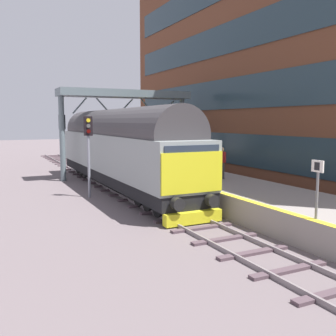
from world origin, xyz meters
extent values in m
plane|color=#64585B|center=(0.00, 0.00, 0.00)|extent=(140.00, 140.00, 0.00)
cube|color=slate|center=(-0.72, 0.00, 0.07)|extent=(0.07, 60.00, 0.15)
cube|color=slate|center=(0.72, 0.00, 0.07)|extent=(0.07, 60.00, 0.15)
cube|color=#4D3C43|center=(0.00, -9.75, 0.04)|extent=(2.50, 0.26, 0.09)
cube|color=#4D3C43|center=(0.00, -8.25, 0.04)|extent=(2.50, 0.26, 0.09)
cube|color=#4D3C43|center=(0.00, -6.75, 0.04)|extent=(2.50, 0.26, 0.09)
cube|color=#4D3C43|center=(0.00, -5.25, 0.04)|extent=(2.50, 0.26, 0.09)
cube|color=#4D3C43|center=(0.00, -3.75, 0.04)|extent=(2.50, 0.26, 0.09)
cube|color=#4D3C43|center=(0.00, -2.25, 0.04)|extent=(2.50, 0.26, 0.09)
cube|color=#4D3C43|center=(0.00, -0.75, 0.04)|extent=(2.50, 0.26, 0.09)
cube|color=#4D3C43|center=(0.00, 0.75, 0.04)|extent=(2.50, 0.26, 0.09)
cube|color=#4D3C43|center=(0.00, 2.25, 0.04)|extent=(2.50, 0.26, 0.09)
cube|color=#4D3C43|center=(0.00, 3.75, 0.04)|extent=(2.50, 0.26, 0.09)
cube|color=#4D3C43|center=(0.00, 5.25, 0.04)|extent=(2.50, 0.26, 0.09)
cube|color=#4D3C43|center=(0.00, 6.75, 0.04)|extent=(2.50, 0.26, 0.09)
cube|color=#4D3C43|center=(0.00, 8.25, 0.04)|extent=(2.50, 0.26, 0.09)
cube|color=#4D3C43|center=(0.00, 9.75, 0.04)|extent=(2.50, 0.26, 0.09)
cube|color=#4D3C43|center=(0.00, 11.25, 0.04)|extent=(2.50, 0.26, 0.09)
cube|color=#4D3C43|center=(0.00, 12.75, 0.04)|extent=(2.50, 0.26, 0.09)
cube|color=#4D3C43|center=(0.00, 14.25, 0.04)|extent=(2.50, 0.26, 0.09)
cube|color=#4D3C43|center=(0.00, 15.75, 0.04)|extent=(2.50, 0.26, 0.09)
cube|color=#4D3C43|center=(0.00, 17.25, 0.04)|extent=(2.50, 0.26, 0.09)
cube|color=#4D3C43|center=(0.00, 18.75, 0.04)|extent=(2.50, 0.26, 0.09)
cube|color=#4D3C43|center=(0.00, 20.25, 0.04)|extent=(2.50, 0.26, 0.09)
cube|color=#4D3C43|center=(0.00, 21.75, 0.04)|extent=(2.50, 0.26, 0.09)
cube|color=#4D3C43|center=(0.00, 23.25, 0.04)|extent=(2.50, 0.26, 0.09)
cube|color=#4D3C43|center=(0.00, 24.75, 0.04)|extent=(2.50, 0.26, 0.09)
cube|color=#4D3C43|center=(0.00, 26.25, 0.04)|extent=(2.50, 0.26, 0.09)
cube|color=#4D3C43|center=(0.00, 27.75, 0.04)|extent=(2.50, 0.26, 0.09)
cube|color=#4D3C43|center=(0.00, 29.25, 0.04)|extent=(2.50, 0.26, 0.09)
cube|color=gray|center=(3.60, 0.00, 0.50)|extent=(4.00, 44.00, 1.00)
cube|color=yellow|center=(1.75, 0.00, 1.00)|extent=(0.30, 44.00, 0.01)
cube|color=brown|center=(11.09, 5.76, 9.43)|extent=(5.39, 34.82, 18.86)
cube|color=#263943|center=(8.37, 5.76, 2.07)|extent=(0.06, 32.04, 2.11)
cube|color=#263943|center=(8.37, 5.76, 5.85)|extent=(0.06, 32.04, 2.11)
cube|color=#263943|center=(8.37, 5.76, 9.62)|extent=(0.06, 32.04, 2.11)
cube|color=black|center=(0.00, 5.83, 0.82)|extent=(2.56, 17.61, 0.60)
cube|color=gray|center=(0.00, 5.83, 2.17)|extent=(2.70, 17.61, 2.10)
cylinder|color=#393538|center=(0.00, 5.83, 3.40)|extent=(2.56, 16.20, 2.57)
cube|color=yellow|center=(0.00, -3.01, 2.02)|extent=(2.65, 0.08, 1.58)
cube|color=#232D3D|center=(0.00, -2.99, 2.75)|extent=(2.38, 0.04, 0.64)
cube|color=#232D3D|center=(1.37, 5.83, 2.47)|extent=(0.04, 12.33, 0.44)
cylinder|color=black|center=(-0.75, -3.22, 0.92)|extent=(0.48, 0.35, 0.48)
cylinder|color=black|center=(0.75, -3.22, 0.92)|extent=(0.48, 0.35, 0.48)
cube|color=yellow|center=(0.00, -3.07, 0.29)|extent=(2.43, 0.36, 0.47)
cylinder|color=black|center=(0.00, -1.43, 0.52)|extent=(1.64, 1.04, 1.04)
cylinder|color=black|center=(0.00, -0.33, 0.52)|extent=(1.64, 1.04, 1.04)
cylinder|color=black|center=(0.00, 0.77, 0.52)|extent=(1.64, 1.04, 1.04)
cylinder|color=black|center=(0.00, 10.89, 0.52)|extent=(1.64, 1.04, 1.04)
cylinder|color=black|center=(0.00, 11.99, 0.52)|extent=(1.64, 1.04, 1.04)
cylinder|color=black|center=(0.00, 13.09, 0.52)|extent=(1.64, 1.04, 1.04)
cylinder|color=gray|center=(-2.22, 4.01, 2.11)|extent=(0.14, 0.14, 4.21)
cube|color=black|center=(-2.22, 3.95, 3.72)|extent=(0.44, 0.10, 0.99)
cylinder|color=yellow|center=(-2.22, 3.89, 4.01)|extent=(0.20, 0.06, 0.20)
cylinder|color=#50504E|center=(-2.22, 3.89, 3.73)|extent=(0.20, 0.06, 0.20)
cylinder|color=#500807|center=(-2.22, 3.89, 3.45)|extent=(0.20, 0.06, 0.20)
cylinder|color=gray|center=(-2.22, 11.04, 2.20)|extent=(0.14, 0.14, 4.39)
cube|color=black|center=(-2.22, 10.98, 3.90)|extent=(0.44, 0.10, 0.99)
cylinder|color=#0A3E13|center=(-2.22, 10.92, 4.19)|extent=(0.20, 0.06, 0.20)
cylinder|color=#500807|center=(-2.22, 10.92, 3.91)|extent=(0.20, 0.06, 0.20)
cylinder|color=yellow|center=(-2.22, 10.92, 3.63)|extent=(0.20, 0.06, 0.20)
cylinder|color=slate|center=(1.88, -7.34, 1.91)|extent=(0.08, 0.08, 1.81)
cube|color=silver|center=(1.85, -7.34, 2.64)|extent=(0.05, 0.44, 0.36)
cube|color=black|center=(1.83, -7.34, 2.64)|extent=(0.01, 0.20, 0.24)
cylinder|color=#343234|center=(3.92, 0.71, 1.43)|extent=(0.13, 0.13, 0.84)
cylinder|color=#343234|center=(3.86, 0.89, 1.43)|extent=(0.13, 0.13, 0.84)
cylinder|color=maroon|center=(3.89, 0.80, 2.13)|extent=(0.43, 0.43, 0.56)
sphere|color=tan|center=(3.89, 0.80, 2.54)|extent=(0.22, 0.22, 0.22)
cylinder|color=maroon|center=(3.96, 0.60, 2.13)|extent=(0.09, 0.09, 0.52)
cylinder|color=maroon|center=(3.82, 1.00, 2.13)|extent=(0.09, 0.09, 0.52)
cylinder|color=slate|center=(-2.40, 10.13, 2.80)|extent=(0.36, 0.36, 5.59)
cylinder|color=slate|center=(6.50, 10.13, 2.80)|extent=(0.36, 0.36, 5.59)
cube|color=slate|center=(2.05, 10.13, 5.84)|extent=(9.30, 2.00, 0.50)
cylinder|color=slate|center=(-1.19, 10.13, 4.99)|extent=(1.01, 0.10, 1.11)
cylinder|color=slate|center=(0.43, 10.13, 4.99)|extent=(1.03, 0.10, 1.09)
cylinder|color=slate|center=(2.05, 10.13, 4.99)|extent=(1.06, 0.10, 1.06)
cylinder|color=slate|center=(3.67, 10.13, 4.99)|extent=(0.98, 0.10, 1.13)
cylinder|color=slate|center=(5.29, 10.13, 4.99)|extent=(1.14, 0.10, 0.97)
camera|label=1|loc=(-7.19, -15.68, 3.99)|focal=41.14mm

